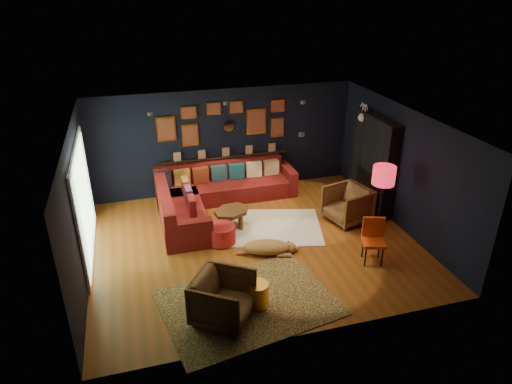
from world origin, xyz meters
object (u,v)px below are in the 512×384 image
object	(u,v)px
pouf	(222,234)
gold_stool	(258,295)
armchair_left	(223,296)
orange_chair	(373,237)
floor_lamp	(384,179)
armchair_right	(348,203)
sectional	(209,196)
dog	(267,245)
coffee_table	(232,213)

from	to	relation	value
pouf	gold_stool	bearing A→B (deg)	-85.76
armchair_left	gold_stool	xyz separation A→B (m)	(0.61, 0.13, -0.21)
orange_chair	floor_lamp	bearing A→B (deg)	73.03
armchair_left	armchair_right	xyz separation A→B (m)	(3.35, 2.42, -0.00)
sectional	armchair_right	world-z (taller)	armchair_right
pouf	sectional	bearing A→B (deg)	88.48
floor_lamp	dog	world-z (taller)	floor_lamp
pouf	armchair_right	distance (m)	2.92
armchair_right	floor_lamp	world-z (taller)	floor_lamp
armchair_right	gold_stool	distance (m)	3.58
armchair_right	orange_chair	distance (m)	1.58
coffee_table	dog	xyz separation A→B (m)	(0.43, -1.20, -0.15)
coffee_table	armchair_left	size ratio (longest dim) A/B	1.15
armchair_right	sectional	bearing A→B (deg)	-131.37
coffee_table	dog	size ratio (longest dim) A/B	0.82
gold_stool	dog	bearing A→B (deg)	67.33
floor_lamp	armchair_left	bearing A→B (deg)	-156.89
pouf	gold_stool	distance (m)	2.12
pouf	floor_lamp	bearing A→B (deg)	-12.67
pouf	armchair_left	world-z (taller)	armchair_left
sectional	armchair_left	xyz separation A→B (m)	(-0.49, -3.86, 0.12)
pouf	armchair_right	world-z (taller)	armchair_right
coffee_table	armchair_left	bearing A→B (deg)	-105.90
orange_chair	floor_lamp	size ratio (longest dim) A/B	0.54
coffee_table	floor_lamp	xyz separation A→B (m)	(2.81, -1.26, 1.01)
armchair_left	dog	bearing A→B (deg)	-3.22
floor_lamp	dog	xyz separation A→B (m)	(-2.39, 0.07, -1.16)
gold_stool	pouf	bearing A→B (deg)	94.24
floor_lamp	coffee_table	bearing A→B (deg)	155.82
dog	orange_chair	bearing A→B (deg)	-6.16
armchair_right	orange_chair	bearing A→B (deg)	-23.36
gold_stool	orange_chair	bearing A→B (deg)	16.21
gold_stool	floor_lamp	distance (m)	3.51
dog	coffee_table	bearing A→B (deg)	124.78
armchair_left	dog	xyz separation A→B (m)	(1.22, 1.61, -0.23)
armchair_left	dog	size ratio (longest dim) A/B	0.71
orange_chair	armchair_right	bearing A→B (deg)	100.36
coffee_table	armchair_right	xyz separation A→B (m)	(2.56, -0.38, 0.08)
armchair_left	floor_lamp	world-z (taller)	floor_lamp
coffee_table	floor_lamp	world-z (taller)	floor_lamp
pouf	orange_chair	bearing A→B (deg)	-27.47
pouf	armchair_right	bearing A→B (deg)	3.44
sectional	coffee_table	xyz separation A→B (m)	(0.30, -1.06, 0.04)
armchair_left	sectional	bearing A→B (deg)	26.79
coffee_table	gold_stool	distance (m)	2.68
coffee_table	floor_lamp	bearing A→B (deg)	-24.18
dog	armchair_right	bearing A→B (deg)	36.24
coffee_table	armchair_right	bearing A→B (deg)	-8.40
orange_chair	floor_lamp	distance (m)	1.20
armchair_right	dog	bearing A→B (deg)	-83.72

